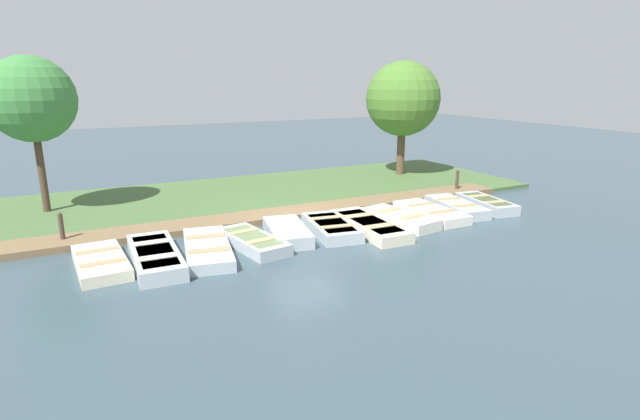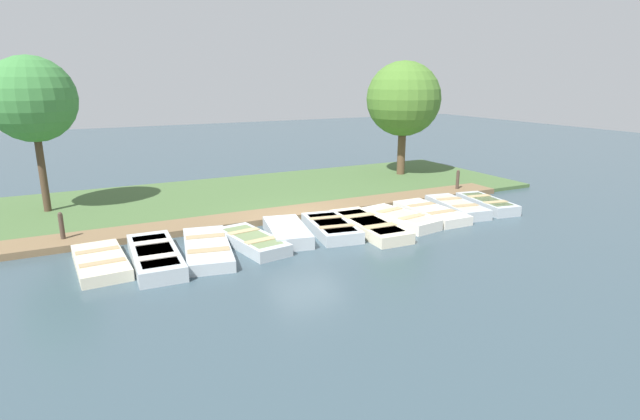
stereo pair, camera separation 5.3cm
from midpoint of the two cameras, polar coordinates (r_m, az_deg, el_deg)
The scene contains 18 objects.
ground_plane at distance 17.16m, azimuth -1.53°, elevation -1.91°, with size 80.00×80.00×0.00m, color #384C56.
shore_bank at distance 21.62m, azimuth -7.21°, elevation 1.74°, with size 8.00×24.00×0.15m.
dock_walkway at distance 18.44m, azimuth -3.51°, elevation -0.39°, with size 1.41×19.10×0.21m.
rowboat_0 at distance 14.75m, azimuth -23.70°, elevation -5.42°, with size 2.93×1.38×0.33m.
rowboat_1 at distance 14.50m, azimuth -18.23°, elevation -5.01°, with size 3.49×1.29×0.43m.
rowboat_2 at distance 14.87m, azimuth -12.67°, elevation -4.29°, with size 3.59×1.84×0.35m.
rowboat_3 at distance 15.22m, azimuth -7.65°, elevation -3.53°, with size 2.99×1.55×0.38m.
rowboat_4 at distance 15.91m, azimuth -3.69°, elevation -2.50°, with size 2.81×1.65×0.43m.
rowboat_5 at distance 16.42m, azimuth 1.36°, elevation -1.98°, with size 2.96×1.67×0.40m.
rowboat_6 at distance 16.72m, azimuth 5.71°, elevation -1.77°, with size 3.64×1.33×0.38m.
rowboat_7 at distance 17.66m, azimuth 9.20°, elevation -0.95°, with size 3.01×1.62×0.39m.
rowboat_8 at distance 18.75m, azimuth 12.63°, elevation -0.26°, with size 3.07×1.26×0.35m.
rowboat_9 at distance 19.71m, azimuth 15.43°, elevation 0.37°, with size 3.05×1.52×0.39m.
rowboat_10 at distance 20.51m, azimuth 18.58°, elevation 0.71°, with size 2.86×1.44×0.41m.
mooring_post_near at distance 17.01m, azimuth -27.32°, elevation -1.91°, with size 0.14×0.14×1.05m.
mooring_post_far at distance 22.74m, azimuth 15.51°, elevation 3.14°, with size 0.14×0.14×1.05m.
park_tree_far_left at distance 20.59m, azimuth -30.00°, elevation 10.86°, with size 3.01×3.01×5.73m.
park_tree_left at distance 25.59m, azimuth 9.59°, elevation 12.38°, with size 3.67×3.67×5.77m.
Camera 2 is at (14.87, -6.97, 4.99)m, focal length 28.00 mm.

